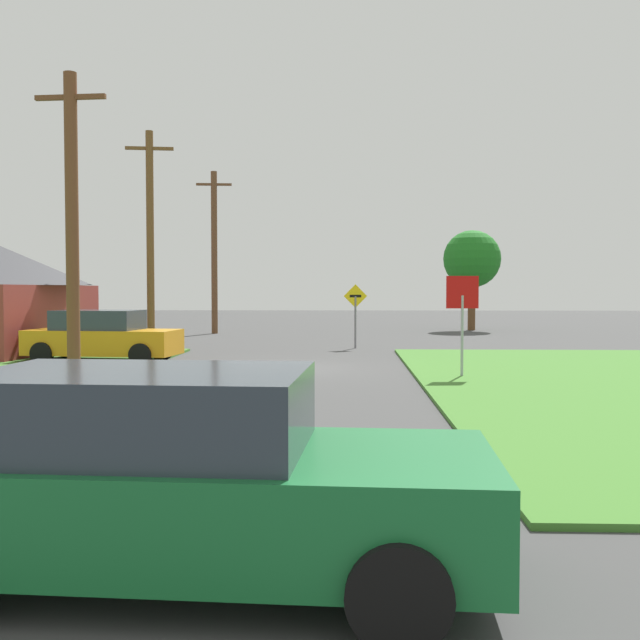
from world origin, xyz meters
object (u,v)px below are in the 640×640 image
object	(u,v)px
stop_sign	(462,306)
utility_pole_mid	(150,237)
utility_pole_near	(72,223)
oak_tree_left	(472,260)
direction_sign	(355,309)
parked_car_near_building	(102,337)
car_behind_on_main_road	(181,476)
utility_pole_far	(214,251)

from	to	relation	value
stop_sign	utility_pole_mid	bearing A→B (deg)	-46.45
utility_pole_near	oak_tree_left	world-z (taller)	utility_pole_near
stop_sign	direction_sign	world-z (taller)	stop_sign
parked_car_near_building	direction_sign	xyz separation A→B (m)	(7.84, 5.96, 0.72)
car_behind_on_main_road	direction_sign	bearing A→B (deg)	89.05
direction_sign	oak_tree_left	xyz separation A→B (m)	(6.59, 12.96, 2.40)
parked_car_near_building	utility_pole_mid	xyz separation A→B (m)	(0.02, 5.55, 3.46)
utility_pole_near	car_behind_on_main_road	bearing A→B (deg)	-66.04
car_behind_on_main_road	utility_pole_near	distance (m)	14.07
stop_sign	car_behind_on_main_road	size ratio (longest dim) A/B	0.56
utility_pole_mid	stop_sign	bearing A→B (deg)	-41.63
stop_sign	utility_pole_mid	distance (m)	14.13
utility_pole_mid	direction_sign	bearing A→B (deg)	3.02
stop_sign	direction_sign	xyz separation A→B (m)	(-2.59, 9.66, -0.32)
car_behind_on_main_road	utility_pole_mid	world-z (taller)	utility_pole_mid
oak_tree_left	utility_pole_near	bearing A→B (deg)	-120.70
utility_pole_mid	oak_tree_left	size ratio (longest dim) A/B	1.49
parked_car_near_building	utility_pole_near	bearing A→B (deg)	-73.81
stop_sign	parked_car_near_building	world-z (taller)	stop_sign
car_behind_on_main_road	utility_pole_near	size ratio (longest dim) A/B	0.61
parked_car_near_building	utility_pole_mid	world-z (taller)	utility_pole_mid
direction_sign	stop_sign	bearing A→B (deg)	-75.00
parked_car_near_building	utility_pole_far	distance (m)	15.70
utility_pole_mid	oak_tree_left	bearing A→B (deg)	42.86
utility_pole_far	direction_sign	distance (m)	12.07
utility_pole_near	oak_tree_left	distance (m)	26.88
oak_tree_left	utility_pole_mid	bearing A→B (deg)	-137.14
stop_sign	oak_tree_left	size ratio (longest dim) A/B	0.47
parked_car_near_building	oak_tree_left	xyz separation A→B (m)	(14.43, 18.92, 3.12)
utility_pole_near	direction_sign	size ratio (longest dim) A/B	3.09
utility_pole_far	oak_tree_left	world-z (taller)	utility_pole_far
direction_sign	oak_tree_left	bearing A→B (deg)	63.05
car_behind_on_main_road	oak_tree_left	bearing A→B (deg)	80.11
stop_sign	parked_car_near_building	bearing A→B (deg)	-24.36
stop_sign	parked_car_near_building	size ratio (longest dim) A/B	0.55
utility_pole_mid	direction_sign	size ratio (longest dim) A/B	3.36
parked_car_near_building	oak_tree_left	bearing A→B (deg)	59.32
car_behind_on_main_road	stop_sign	bearing A→B (deg)	75.32
utility_pole_far	oak_tree_left	bearing A→B (deg)	14.76
stop_sign	utility_pole_near	xyz separation A→B (m)	(-9.73, -0.50, 2.06)
stop_sign	utility_pole_near	size ratio (longest dim) A/B	0.34
stop_sign	utility_pole_far	world-z (taller)	utility_pole_far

